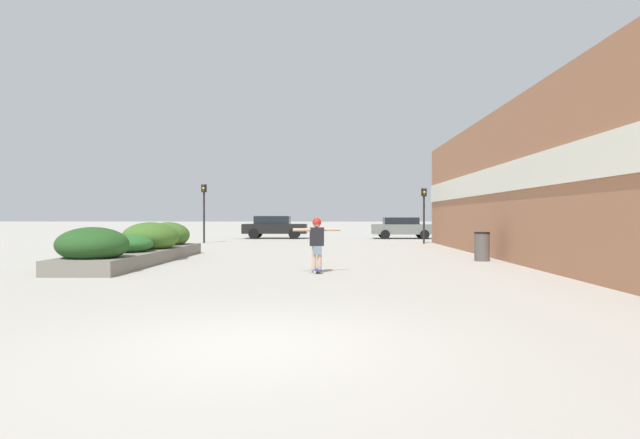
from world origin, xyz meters
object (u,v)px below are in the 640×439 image
trash_bin (482,246)px  car_center_left (403,227)px  skateboard (317,271)px  car_leftmost (566,229)px  car_center_right (274,227)px  skateboarder (317,238)px  traffic_light_right (424,206)px  traffic_light_left (204,203)px

trash_bin → car_center_left: car_center_left is taller
car_center_left → trash_bin: bearing=0.8°
skateboard → trash_bin: 6.83m
skateboard → car_leftmost: car_leftmost is taller
skateboard → car_center_right: car_center_right is taller
skateboarder → trash_bin: bearing=20.2°
trash_bin → skateboard: bearing=-145.7°
trash_bin → car_center_left: 17.67m
trash_bin → car_center_right: bearing=117.6°
skateboard → traffic_light_right: bearing=55.1°
trash_bin → car_center_right: 19.99m
trash_bin → traffic_light_right: 11.26m
skateboarder → car_leftmost: size_ratio=0.33×
traffic_light_left → traffic_light_right: (12.72, -0.31, -0.16)m
car_leftmost → car_center_right: 19.23m
car_center_left → traffic_light_right: 6.68m
car_center_left → traffic_light_left: size_ratio=1.27×
car_leftmost → traffic_light_left: (-22.40, -3.28, 1.61)m
skateboarder → car_leftmost: (15.36, 18.56, -0.23)m
car_center_left → traffic_light_right: bearing=2.6°
car_center_right → traffic_light_right: traffic_light_right is taller
trash_bin → car_leftmost: car_leftmost is taller
car_leftmost → traffic_light_left: traffic_light_left is taller
traffic_light_left → skateboard: bearing=-65.3°
skateboarder → traffic_light_left: (-7.04, 15.28, 1.38)m
car_leftmost → traffic_light_right: size_ratio=1.37×
trash_bin → car_center_right: size_ratio=0.23×
traffic_light_right → skateboarder: bearing=-110.8°
skateboard → car_leftmost: (15.36, 18.56, 0.66)m
car_leftmost → skateboard: bearing=-39.6°
skateboarder → car_center_right: size_ratio=0.32×
traffic_light_left → traffic_light_right: size_ratio=1.08×
traffic_light_left → traffic_light_right: bearing=-1.4°
skateboarder → traffic_light_left: bearing=100.7°
car_leftmost → trash_bin: bearing=-33.4°
skateboard → traffic_light_left: (-7.04, 15.28, 2.27)m
skateboarder → trash_bin: skateboarder is taller
skateboarder → skateboard: bearing=-104.1°
car_leftmost → traffic_light_left: 22.69m
skateboard → car_center_right: (-3.64, 21.55, 0.77)m
skateboard → car_leftmost: bearing=36.3°
skateboard → car_center_left: (5.38, 21.50, 0.72)m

